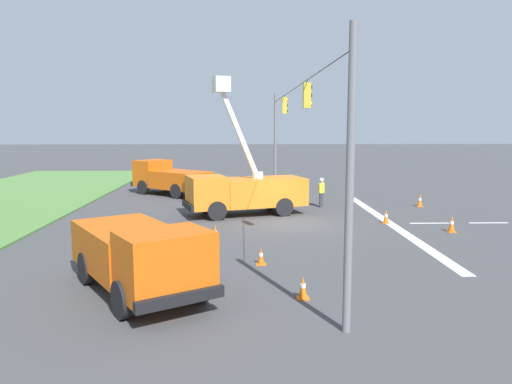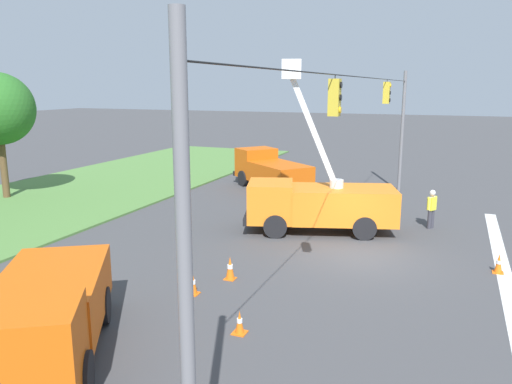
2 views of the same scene
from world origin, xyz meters
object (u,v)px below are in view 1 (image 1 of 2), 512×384
Objects in this scene: traffic_cone_foreground_right at (303,288)px; traffic_cone_far_left at (215,234)px; traffic_cone_mid_right at (420,200)px; traffic_cone_lane_edge_b at (288,197)px; utility_truck_support_near at (169,178)px; road_worker at (321,191)px; utility_truck_bucket_lift at (244,189)px; traffic_cone_lane_edge_a at (386,217)px; traffic_cone_mid_left at (452,224)px; traffic_cone_near_bucket at (261,256)px; traffic_cone_foreground_left at (199,244)px; traffic_cone_far_right at (226,199)px; utility_truck_support_far at (139,254)px.

traffic_cone_far_left reaches higher than traffic_cone_foreground_right.
traffic_cone_lane_edge_b is at bearing 74.21° from traffic_cone_mid_right.
traffic_cone_mid_right is 1.00× the size of traffic_cone_far_left.
utility_truck_support_near is 3.45× the size of road_worker.
utility_truck_bucket_lift reaches higher than traffic_cone_lane_edge_a.
traffic_cone_lane_edge_b is (9.34, 6.68, -0.10)m from traffic_cone_mid_left.
traffic_cone_foreground_left is at bearing 53.15° from traffic_cone_near_bucket.
traffic_cone_foreground_left is 0.91× the size of traffic_cone_mid_left.
road_worker reaches higher than traffic_cone_mid_right.
traffic_cone_foreground_left is at bearing 159.89° from traffic_cone_lane_edge_b.
traffic_cone_far_right is (8.57, 10.65, -0.09)m from traffic_cone_mid_left.
traffic_cone_mid_left is at bearing -42.59° from traffic_cone_foreground_right.
utility_truck_support_far is 4.85m from traffic_cone_foreground_right.
utility_truck_support_near is 10.24× the size of traffic_cone_lane_edge_b.
traffic_cone_mid_left is 3.24m from traffic_cone_lane_edge_a.
traffic_cone_far_left is (3.30, 1.79, 0.09)m from traffic_cone_near_bucket.
road_worker reaches higher than traffic_cone_foreground_right.
traffic_cone_lane_edge_b is at bearing 38.54° from road_worker.
utility_truck_support_near is 7.79× the size of traffic_cone_far_left.
traffic_cone_lane_edge_b is 0.98× the size of traffic_cone_far_right.
traffic_cone_far_left is (6.18, -1.87, -0.79)m from utility_truck_support_far.
utility_truck_bucket_lift is 12.39× the size of traffic_cone_lane_edge_b.
traffic_cone_mid_right reaches higher than traffic_cone_mid_left.
utility_truck_support_far reaches higher than traffic_cone_lane_edge_b.
traffic_cone_foreground_left is 0.90× the size of traffic_cone_mid_right.
traffic_cone_far_left reaches higher than traffic_cone_mid_left.
utility_truck_support_far is at bearing 161.00° from traffic_cone_lane_edge_b.
utility_truck_support_far reaches higher than traffic_cone_far_left.
road_worker reaches higher than traffic_cone_far_left.
traffic_cone_foreground_left reaches higher than traffic_cone_lane_edge_b.
traffic_cone_near_bucket is 13.79m from traffic_cone_far_right.
traffic_cone_near_bucket is (-12.23, 4.08, -0.70)m from road_worker.
road_worker is 2.68× the size of traffic_cone_foreground_right.
utility_truck_bucket_lift is at bearing -147.06° from utility_truck_support_near.
traffic_cone_foreground_left reaches higher than traffic_cone_foreground_right.
traffic_cone_lane_edge_b is (14.46, -2.31, -0.02)m from traffic_cone_near_bucket.
traffic_cone_foreground_left is 1.15× the size of traffic_cone_far_right.
traffic_cone_mid_right is (-5.70, -15.85, -0.80)m from utility_truck_support_near.
traffic_cone_mid_left is at bearing -57.69° from utility_truck_support_far.
traffic_cone_far_left reaches higher than traffic_cone_lane_edge_b.
utility_truck_support_near reaches higher than traffic_cone_mid_right.
traffic_cone_mid_right is (2.42, -10.58, -1.02)m from utility_truck_bucket_lift.
traffic_cone_near_bucket is at bearing -51.83° from utility_truck_support_far.
traffic_cone_lane_edge_a is at bearing 48.70° from traffic_cone_mid_left.
utility_truck_bucket_lift is 5.21m from road_worker.
utility_truck_support_far is at bearing -174.16° from utility_truck_support_near.
utility_truck_bucket_lift is 9.43× the size of traffic_cone_far_left.
traffic_cone_near_bucket is 0.91× the size of traffic_cone_lane_edge_a.
utility_truck_support_far is (-12.72, 3.13, -0.23)m from utility_truck_bucket_lift.
traffic_cone_foreground_right is (-13.33, -1.60, -1.09)m from utility_truck_bucket_lift.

